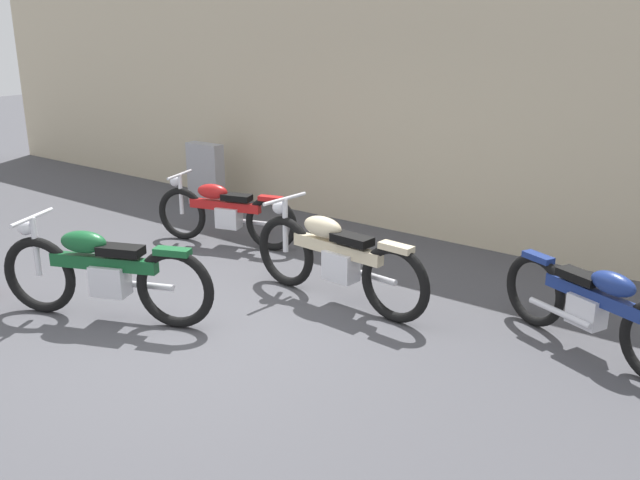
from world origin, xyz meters
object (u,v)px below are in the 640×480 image
object	(u,v)px
stone_marker	(206,175)
motorcycle_blue	(594,307)
motorcycle_green	(103,273)
motorcycle_red	(224,212)
motorcycle_cream	(336,258)

from	to	relation	value
stone_marker	motorcycle_blue	bearing A→B (deg)	-13.10
stone_marker	motorcycle_green	size ratio (longest dim) A/B	0.47
stone_marker	motorcycle_green	world-z (taller)	motorcycle_green
motorcycle_blue	motorcycle_red	distance (m)	4.57
motorcycle_blue	motorcycle_red	size ratio (longest dim) A/B	0.97
motorcycle_green	stone_marker	bearing A→B (deg)	-79.93
motorcycle_blue	motorcycle_red	world-z (taller)	motorcycle_blue
stone_marker	motorcycle_red	bearing A→B (deg)	-37.26
motorcycle_cream	motorcycle_red	bearing A→B (deg)	-12.65
stone_marker	motorcycle_red	distance (m)	1.97
motorcycle_cream	motorcycle_blue	bearing A→B (deg)	-166.15
motorcycle_cream	motorcycle_green	distance (m)	2.22
motorcycle_cream	motorcycle_red	xyz separation A→B (m)	(-2.19, 0.65, -0.05)
motorcycle_green	motorcycle_red	distance (m)	2.41
stone_marker	motorcycle_cream	xyz separation A→B (m)	(3.76, -1.84, -0.01)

